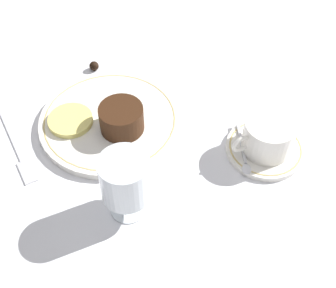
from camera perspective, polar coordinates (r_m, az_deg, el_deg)
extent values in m
plane|color=white|center=(0.84, -4.33, 1.04)|extent=(3.00, 3.00, 0.00)
cylinder|color=white|center=(0.86, -7.10, 2.74)|extent=(0.26, 0.26, 0.01)
torus|color=tan|center=(0.85, -7.13, 3.00)|extent=(0.24, 0.24, 0.00)
cylinder|color=white|center=(0.83, 11.72, -0.59)|extent=(0.14, 0.14, 0.01)
torus|color=tan|center=(0.82, 11.76, -0.41)|extent=(0.13, 0.13, 0.00)
cylinder|color=white|center=(0.80, 12.16, 1.00)|extent=(0.09, 0.09, 0.06)
cylinder|color=#9E7A4C|center=(0.80, 12.21, 1.19)|extent=(0.07, 0.07, 0.05)
torus|color=white|center=(0.78, 8.95, 0.01)|extent=(0.04, 0.01, 0.04)
cube|color=silver|center=(0.82, 8.92, 0.25)|extent=(0.04, 0.09, 0.00)
ellipsoid|color=silver|center=(0.78, 9.57, -3.03)|extent=(0.02, 0.03, 0.00)
cylinder|color=silver|center=(0.74, -4.84, -7.77)|extent=(0.06, 0.06, 0.01)
cylinder|color=silver|center=(0.73, -4.95, -6.84)|extent=(0.01, 0.01, 0.04)
cylinder|color=silver|center=(0.68, -5.27, -4.22)|extent=(0.08, 0.08, 0.07)
cylinder|color=#470A14|center=(0.69, -5.18, -4.93)|extent=(0.07, 0.07, 0.04)
cube|color=silver|center=(0.88, -18.59, 1.13)|extent=(0.02, 0.14, 0.01)
cube|color=silver|center=(0.82, -16.79, -3.22)|extent=(0.03, 0.05, 0.01)
cylinder|color=#381E0F|center=(0.82, -5.69, 3.10)|extent=(0.08, 0.08, 0.05)
cylinder|color=#EFE075|center=(0.85, -11.81, 2.85)|extent=(0.08, 0.08, 0.01)
sphere|color=black|center=(0.97, -9.00, 9.37)|extent=(0.02, 0.02, 0.02)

